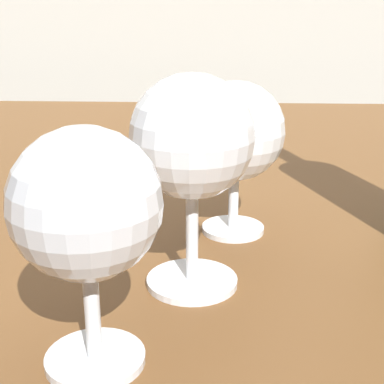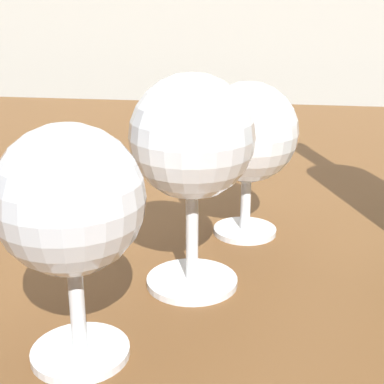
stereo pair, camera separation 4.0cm
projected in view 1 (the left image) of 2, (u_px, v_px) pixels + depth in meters
dining_table at (172, 231)px, 0.71m from camera, size 1.46×1.00×0.71m
wine_glass_amber at (86, 208)px, 0.30m from camera, size 0.08×0.08×0.14m
wine_glass_cabernet at (192, 141)px, 0.39m from camera, size 0.09×0.09×0.15m
wine_glass_chardonnay at (235, 134)px, 0.49m from camera, size 0.09×0.09×0.14m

